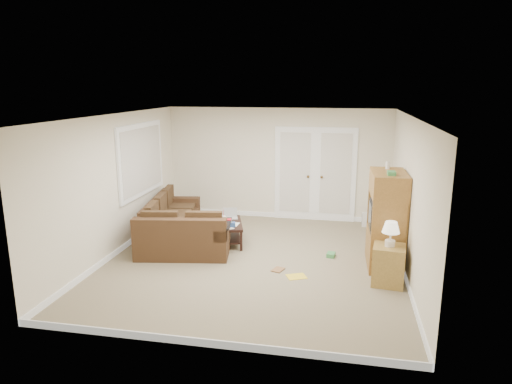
% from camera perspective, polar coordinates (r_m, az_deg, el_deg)
% --- Properties ---
extents(floor, '(5.50, 5.50, 0.00)m').
position_cam_1_polar(floor, '(8.04, -0.25, -8.57)').
color(floor, gray).
rests_on(floor, ground).
extents(ceiling, '(5.00, 5.50, 0.02)m').
position_cam_1_polar(ceiling, '(7.48, -0.27, 9.51)').
color(ceiling, white).
rests_on(ceiling, wall_back).
extents(wall_left, '(0.02, 5.50, 2.50)m').
position_cam_1_polar(wall_left, '(8.50, -17.04, 0.86)').
color(wall_left, '#EEE5CE').
rests_on(wall_left, floor).
extents(wall_right, '(0.02, 5.50, 2.50)m').
position_cam_1_polar(wall_right, '(7.59, 18.58, -0.68)').
color(wall_right, '#EEE5CE').
rests_on(wall_right, floor).
extents(wall_back, '(5.00, 0.02, 2.50)m').
position_cam_1_polar(wall_back, '(10.32, 2.71, 3.53)').
color(wall_back, '#EEE5CE').
rests_on(wall_back, floor).
extents(wall_front, '(5.00, 0.02, 2.50)m').
position_cam_1_polar(wall_front, '(5.10, -6.32, -6.74)').
color(wall_front, '#EEE5CE').
rests_on(wall_front, floor).
extents(baseboards, '(5.00, 5.50, 0.10)m').
position_cam_1_polar(baseboards, '(8.02, -0.25, -8.24)').
color(baseboards, silver).
rests_on(baseboards, floor).
extents(french_doors, '(1.80, 0.05, 2.13)m').
position_cam_1_polar(french_doors, '(10.24, 7.38, 2.14)').
color(french_doors, silver).
rests_on(french_doors, floor).
extents(window_left, '(0.05, 1.92, 1.42)m').
position_cam_1_polar(window_left, '(9.30, -14.12, 3.96)').
color(window_left, silver).
rests_on(window_left, wall_left).
extents(sectional_sofa, '(2.03, 2.58, 0.77)m').
position_cam_1_polar(sectional_sofa, '(8.88, -9.90, -4.56)').
color(sectional_sofa, '#472F1B').
rests_on(sectional_sofa, floor).
extents(coffee_table, '(0.77, 1.10, 0.68)m').
position_cam_1_polar(coffee_table, '(8.87, -3.45, -4.94)').
color(coffee_table, black).
rests_on(coffee_table, floor).
extents(tv_armoire, '(0.58, 1.02, 1.73)m').
position_cam_1_polar(tv_armoire, '(7.88, 15.96, -3.28)').
color(tv_armoire, olive).
rests_on(tv_armoire, floor).
extents(side_cabinet, '(0.52, 0.52, 1.00)m').
position_cam_1_polar(side_cabinet, '(7.31, 16.24, -8.38)').
color(side_cabinet, '#A27E3B').
rests_on(side_cabinet, floor).
extents(space_heater, '(0.13, 0.11, 0.31)m').
position_cam_1_polar(space_heater, '(10.13, 13.47, -3.36)').
color(space_heater, silver).
rests_on(space_heater, floor).
extents(floor_magazine, '(0.37, 0.34, 0.01)m').
position_cam_1_polar(floor_magazine, '(7.43, 5.07, -10.48)').
color(floor_magazine, yellow).
rests_on(floor_magazine, floor).
extents(floor_greenbox, '(0.16, 0.20, 0.07)m').
position_cam_1_polar(floor_greenbox, '(8.31, 9.35, -7.75)').
color(floor_greenbox, '#408D4B').
rests_on(floor_greenbox, floor).
extents(floor_book, '(0.23, 0.27, 0.02)m').
position_cam_1_polar(floor_book, '(7.69, 2.21, -9.56)').
color(floor_book, brown).
rests_on(floor_book, floor).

